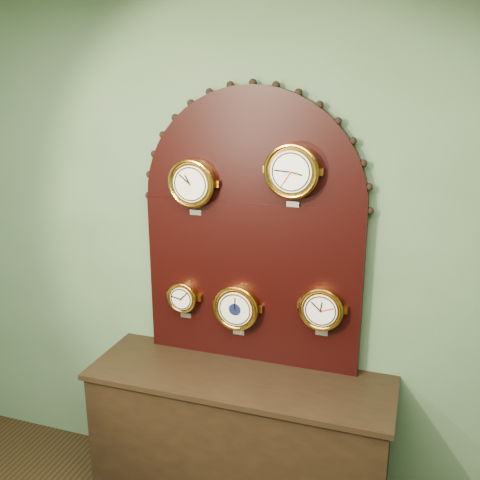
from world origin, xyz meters
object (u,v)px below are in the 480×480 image
(arabic_clock, at_px, (292,171))
(barometer, at_px, (237,307))
(hygrometer, at_px, (183,297))
(display_board, at_px, (252,222))
(tide_clock, at_px, (322,309))
(roman_clock, at_px, (192,183))
(shop_counter, at_px, (239,444))

(arabic_clock, distance_m, barometer, 0.82)
(hygrometer, bearing_deg, display_board, 9.66)
(tide_clock, bearing_deg, barometer, -179.91)
(display_board, height_order, roman_clock, display_board)
(display_board, distance_m, hygrometer, 0.60)
(shop_counter, height_order, hygrometer, hygrometer)
(shop_counter, xyz_separation_m, display_board, (0.00, 0.22, 1.23))
(roman_clock, height_order, barometer, roman_clock)
(arabic_clock, xyz_separation_m, tide_clock, (0.18, 0.00, -0.71))
(display_board, height_order, tide_clock, display_board)
(barometer, bearing_deg, display_board, 46.63)
(shop_counter, distance_m, arabic_clock, 1.54)
(tide_clock, bearing_deg, shop_counter, -159.12)
(arabic_clock, distance_m, hygrometer, 0.96)
(hygrometer, bearing_deg, shop_counter, -21.98)
(roman_clock, height_order, hygrometer, roman_clock)
(display_board, distance_m, barometer, 0.48)
(hygrometer, xyz_separation_m, tide_clock, (0.79, -0.00, 0.04))
(arabic_clock, bearing_deg, hygrometer, 179.76)
(shop_counter, bearing_deg, display_board, 90.00)
(arabic_clock, bearing_deg, display_board, 163.34)
(roman_clock, bearing_deg, display_board, 12.30)
(display_board, xyz_separation_m, tide_clock, (0.40, -0.07, -0.42))
(roman_clock, bearing_deg, hygrometer, 178.33)
(shop_counter, height_order, roman_clock, roman_clock)
(roman_clock, relative_size, tide_clock, 1.09)
(shop_counter, relative_size, barometer, 5.20)
(hygrometer, bearing_deg, barometer, -0.40)
(shop_counter, xyz_separation_m, hygrometer, (-0.38, 0.15, 0.77))
(arabic_clock, bearing_deg, roman_clock, 179.96)
(roman_clock, distance_m, hygrometer, 0.66)
(hygrometer, bearing_deg, arabic_clock, -0.24)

